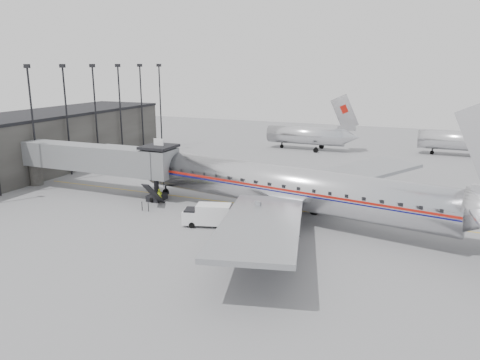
# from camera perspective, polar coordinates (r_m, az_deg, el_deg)

# --- Properties ---
(ground) EXTENTS (160.00, 160.00, 0.00)m
(ground) POSITION_cam_1_polar(r_m,az_deg,el_deg) (47.42, -2.90, -4.84)
(ground) COLOR slate
(ground) RESTS_ON ground
(terminal) EXTENTS (12.00, 46.00, 8.00)m
(terminal) POSITION_cam_1_polar(r_m,az_deg,el_deg) (74.37, -23.78, 4.08)
(terminal) COLOR #34312F
(terminal) RESTS_ON ground
(apron_line) EXTENTS (60.00, 0.15, 0.01)m
(apron_line) POSITION_cam_1_polar(r_m,az_deg,el_deg) (51.59, 3.00, -3.26)
(apron_line) COLOR gold
(apron_line) RESTS_ON ground
(jet_bridge) EXTENTS (21.00, 6.20, 7.10)m
(jet_bridge) POSITION_cam_1_polar(r_m,az_deg,el_deg) (58.09, -16.36, 2.40)
(jet_bridge) COLOR slate
(jet_bridge) RESTS_ON ground
(floodlight_masts) EXTENTS (0.90, 42.25, 15.25)m
(floodlight_masts) POSITION_cam_1_polar(r_m,az_deg,el_deg) (71.48, -18.74, 7.71)
(floodlight_masts) COLOR black
(floodlight_masts) RESTS_ON ground
(distant_aircraft_near) EXTENTS (16.39, 3.20, 10.26)m
(distant_aircraft_near) POSITION_cam_1_polar(r_m,az_deg,el_deg) (86.05, 8.15, 5.48)
(distant_aircraft_near) COLOR silver
(distant_aircraft_near) RESTS_ON ground
(distant_aircraft_mid) EXTENTS (16.39, 3.20, 10.26)m
(distant_aircraft_mid) POSITION_cam_1_polar(r_m,az_deg,el_deg) (87.47, 25.59, 4.38)
(distant_aircraft_mid) COLOR silver
(distant_aircraft_mid) RESTS_ON ground
(airliner) EXTENTS (41.80, 38.41, 13.32)m
(airliner) POSITION_cam_1_polar(r_m,az_deg,el_deg) (46.65, 6.17, -0.92)
(airliner) COLOR silver
(airliner) RESTS_ON ground
(service_van) EXTENTS (4.92, 2.95, 2.17)m
(service_van) POSITION_cam_1_polar(r_m,az_deg,el_deg) (45.32, -3.96, -4.23)
(service_van) COLOR silver
(service_van) RESTS_ON ground
(baggage_cart_navy) EXTENTS (2.91, 2.63, 1.87)m
(baggage_cart_navy) POSITION_cam_1_polar(r_m,az_deg,el_deg) (39.11, 1.41, -7.46)
(baggage_cart_navy) COLOR #0F0E38
(baggage_cart_navy) RESTS_ON ground
(baggage_cart_white) EXTENTS (2.41, 2.17, 1.54)m
(baggage_cart_white) POSITION_cam_1_polar(r_m,az_deg,el_deg) (42.56, 5.68, -5.96)
(baggage_cart_white) COLOR white
(baggage_cart_white) RESTS_ON ground
(ramp_worker) EXTENTS (0.66, 0.54, 1.57)m
(ramp_worker) POSITION_cam_1_polar(r_m,az_deg,el_deg) (53.69, -9.79, -1.88)
(ramp_worker) COLOR #ACCD18
(ramp_worker) RESTS_ON ground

